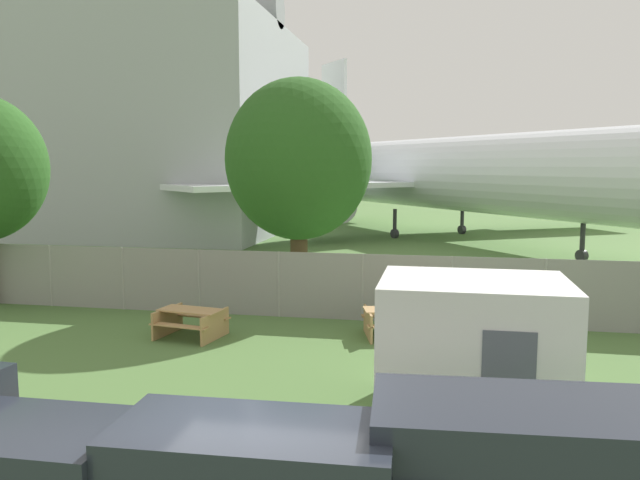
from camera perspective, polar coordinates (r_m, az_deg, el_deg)
hangar_building at (r=45.73m, az=-16.42°, el=9.72°), size 20.75×17.42×15.77m
perimeter_fence at (r=18.38m, az=3.93°, el=-4.34°), size 56.07×0.07×1.99m
airplane at (r=39.88m, az=11.07°, el=5.92°), size 29.47×36.14×12.94m
portable_cabin at (r=11.73m, az=13.78°, el=-9.63°), size 3.31×2.51×2.54m
picnic_bench_near_cabin at (r=17.05m, az=-11.73°, el=-7.16°), size 1.87×1.65×0.76m
picnic_bench_open_grass at (r=16.88m, az=7.32°, el=-7.18°), size 2.20×1.83×0.76m
tree_left_of_cabin at (r=21.29m, az=-1.97°, el=7.31°), size 4.97×4.97×7.49m
car_silver_van_near_right at (r=7.96m, az=17.45°, el=-20.15°), size 4.67×2.21×1.89m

